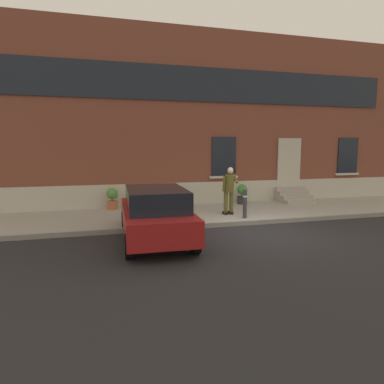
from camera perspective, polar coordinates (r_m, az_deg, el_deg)
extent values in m
plane|color=#232326|center=(10.57, 11.08, -6.74)|extent=(80.00, 80.00, 0.00)
cube|color=#99968E|center=(13.06, 5.69, -3.52)|extent=(24.00, 3.60, 0.15)
cube|color=gray|center=(11.38, 9.01, -5.26)|extent=(24.00, 0.12, 0.15)
cube|color=brown|center=(15.21, 2.49, 12.00)|extent=(24.00, 1.40, 7.50)
cube|color=#BCB7A8|center=(14.63, 3.26, -0.39)|extent=(24.00, 0.08, 1.10)
cube|color=#1E472D|center=(16.08, 16.23, 4.67)|extent=(1.00, 0.08, 2.10)
cube|color=#BCB7A8|center=(16.06, 16.27, 4.84)|extent=(1.16, 0.06, 2.24)
cube|color=black|center=(14.67, 5.46, 6.08)|extent=(1.10, 0.06, 1.70)
cube|color=#BCB7A8|center=(14.70, 5.46, 2.57)|extent=(1.30, 0.12, 0.10)
cube|color=black|center=(17.94, 25.10, 5.68)|extent=(1.10, 0.06, 1.70)
cube|color=#BCB7A8|center=(17.96, 24.99, 2.81)|extent=(1.30, 0.12, 0.10)
cube|color=black|center=(14.71, 3.42, 17.84)|extent=(16.80, 0.06, 1.40)
cube|color=#9E998E|center=(15.33, 18.10, -1.60)|extent=(1.47, 0.32, 0.16)
cube|color=#9E998E|center=(15.58, 17.48, -1.13)|extent=(1.47, 0.32, 0.32)
cube|color=#9E998E|center=(15.84, 16.87, -0.68)|extent=(1.47, 0.32, 0.48)
cube|color=#9E998E|center=(16.10, 16.28, -0.24)|extent=(1.47, 0.32, 0.64)
cube|color=maroon|center=(9.38, -6.27, -4.59)|extent=(1.87, 4.05, 0.64)
cube|color=black|center=(9.12, -6.21, -1.11)|extent=(1.61, 2.44, 0.56)
cube|color=black|center=(11.38, -7.51, -3.55)|extent=(1.66, 0.15, 0.20)
cube|color=yellow|center=(11.35, -7.53, -2.66)|extent=(0.52, 0.04, 0.12)
cube|color=#B21414|center=(11.25, -11.38, -1.49)|extent=(0.16, 0.04, 0.18)
cube|color=#B21414|center=(11.40, -3.77, -1.24)|extent=(0.16, 0.04, 0.18)
cube|color=maroon|center=(11.00, -7.44, -0.14)|extent=(1.49, 0.10, 0.60)
cylinder|color=black|center=(8.04, -10.69, -9.13)|extent=(0.22, 0.61, 0.60)
cylinder|color=black|center=(8.26, 0.52, -8.54)|extent=(0.22, 0.61, 0.60)
cylinder|color=black|center=(10.75, -11.40, -4.85)|extent=(0.22, 0.61, 0.60)
cylinder|color=black|center=(10.92, -3.00, -4.52)|extent=(0.22, 0.61, 0.60)
cylinder|color=#333338|center=(11.71, 9.04, -2.15)|extent=(0.14, 0.14, 0.95)
sphere|color=#333338|center=(11.63, 9.09, 0.25)|extent=(0.15, 0.15, 0.15)
cylinder|color=silver|center=(11.66, 9.07, -0.72)|extent=(0.15, 0.15, 0.06)
cylinder|color=#514C1E|center=(12.21, 5.80, -1.80)|extent=(0.15, 0.15, 0.82)
cube|color=black|center=(12.34, 5.68, -3.59)|extent=(0.12, 0.28, 0.10)
cylinder|color=#514C1E|center=(12.29, 6.76, -1.76)|extent=(0.15, 0.15, 0.82)
cube|color=black|center=(12.42, 6.63, -3.53)|extent=(0.12, 0.28, 0.10)
cylinder|color=#514C1E|center=(12.11, 6.42, 1.53)|extent=(0.34, 0.44, 0.67)
sphere|color=tan|center=(12.00, 6.58, 3.60)|extent=(0.22, 0.22, 0.22)
sphere|color=silver|center=(12.00, 6.59, 3.74)|extent=(0.21, 0.21, 0.21)
cylinder|color=#514C1E|center=(11.99, 5.51, 1.41)|extent=(0.09, 0.18, 0.57)
cylinder|color=#514C1E|center=(12.12, 7.39, 2.50)|extent=(0.09, 0.42, 0.41)
cube|color=black|center=(12.04, 7.28, 3.50)|extent=(0.07, 0.02, 0.15)
cylinder|color=#B25B38|center=(13.59, -13.47, -2.20)|extent=(0.40, 0.40, 0.34)
cylinder|color=#B25B38|center=(13.57, -13.49, -1.62)|extent=(0.44, 0.44, 0.05)
cylinder|color=#47331E|center=(13.55, -13.51, -0.99)|extent=(0.04, 0.04, 0.24)
sphere|color=#4C843D|center=(13.52, -13.53, -0.24)|extent=(0.44, 0.44, 0.44)
sphere|color=#4C843D|center=(13.49, -13.09, -0.67)|extent=(0.24, 0.24, 0.24)
cylinder|color=#606B38|center=(13.70, -1.91, -1.91)|extent=(0.40, 0.40, 0.34)
cylinder|color=#606B38|center=(13.68, -1.91, -1.33)|extent=(0.44, 0.44, 0.05)
cylinder|color=#47331E|center=(13.66, -1.91, -0.71)|extent=(0.04, 0.04, 0.24)
sphere|color=#1E5628|center=(13.63, -1.92, 0.04)|extent=(0.44, 0.44, 0.44)
sphere|color=#1E5628|center=(13.62, -1.46, -0.39)|extent=(0.24, 0.24, 0.24)
cylinder|color=#2D2D30|center=(14.64, 8.52, -1.37)|extent=(0.40, 0.40, 0.34)
cylinder|color=#2D2D30|center=(14.62, 8.53, -0.83)|extent=(0.44, 0.44, 0.05)
cylinder|color=#47331E|center=(14.60, 8.54, -0.25)|extent=(0.04, 0.04, 0.24)
sphere|color=#387F33|center=(14.58, 8.56, 0.45)|extent=(0.44, 0.44, 0.44)
sphere|color=#387F33|center=(14.58, 8.99, 0.05)|extent=(0.24, 0.24, 0.24)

